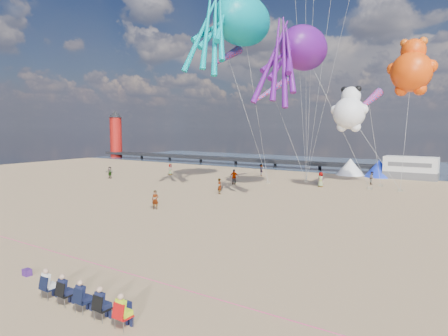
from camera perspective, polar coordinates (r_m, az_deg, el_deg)
ground at (r=24.06m, az=-5.39°, el=-11.04°), size 120.00×120.00×0.00m
water at (r=74.61m, az=22.23°, el=0.15°), size 120.00×120.00×0.00m
pier at (r=75.29m, az=-0.90°, el=1.40°), size 60.00×3.00×0.50m
lighthouse at (r=93.83m, az=-15.18°, el=4.24°), size 2.60×2.60×9.00m
motorhome_0 at (r=58.73m, az=25.11°, el=0.02°), size 6.60×2.50×3.00m
tent_white at (r=60.44m, az=17.58°, el=0.17°), size 4.00×4.00×2.40m
tent_blue at (r=59.47m, az=21.29°, el=-0.05°), size 4.00×4.00×2.40m
spectator_row at (r=16.71m, az=-19.44°, el=-16.84°), size 6.10×0.90×1.30m
cooler_purple at (r=21.60m, az=-26.32°, el=-13.21°), size 0.40×0.30×0.32m
cooler_navy at (r=16.72m, az=-13.83°, el=-18.52°), size 0.38×0.28×0.30m
rope_line at (r=20.62m, az=-14.43°, el=-14.10°), size 34.00×0.03×0.03m
standing_person at (r=34.49m, az=-9.79°, el=-4.50°), size 0.69×0.59×1.61m
beachgoer_0 at (r=47.67m, az=13.64°, el=-1.61°), size 0.73×0.58×1.74m
beachgoer_1 at (r=51.62m, az=20.39°, el=-1.34°), size 0.67×0.86×1.56m
beachgoer_2 at (r=56.61m, az=5.40°, el=-0.26°), size 1.05×1.09×1.78m
beachgoer_3 at (r=48.27m, az=1.46°, el=-1.28°), size 1.37×1.28×1.85m
beachgoer_4 at (r=56.08m, az=-16.01°, el=-0.62°), size 0.94×0.40×1.60m
beachgoer_5 at (r=41.50m, az=-0.63°, el=-2.62°), size 1.57×1.16×1.64m
beachgoer_6 at (r=58.44m, az=-7.69°, el=-0.20°), size 0.40×0.59×1.57m
sandbag_a at (r=49.49m, az=6.33°, el=-2.09°), size 0.50×0.35×0.22m
sandbag_b at (r=47.60m, az=20.06°, el=-2.74°), size 0.50×0.35×0.22m
sandbag_c at (r=47.09m, az=23.87°, el=-2.98°), size 0.50×0.35×0.22m
sandbag_d at (r=50.30m, az=21.48°, el=-2.34°), size 0.50×0.35×0.22m
sandbag_e at (r=51.42m, az=11.67°, el=-1.87°), size 0.50×0.35×0.22m
kite_octopus_teal at (r=47.86m, az=2.63°, el=20.31°), size 5.17×10.90×12.19m
kite_octopus_purple at (r=42.07m, az=11.30°, el=16.44°), size 5.18×9.87×10.79m
kite_panda at (r=44.53m, az=17.44°, el=7.49°), size 5.05×4.90×5.74m
kite_teddy_orange at (r=48.96m, az=25.20°, el=12.30°), size 5.44×5.15×7.43m
windsock_left at (r=47.34m, az=0.54°, el=15.68°), size 2.62×7.69×7.62m
windsock_mid at (r=46.85m, az=19.96°, el=8.95°), size 2.18×5.28×5.19m
windsock_right at (r=48.03m, az=6.81°, el=10.99°), size 2.86×5.57×5.63m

